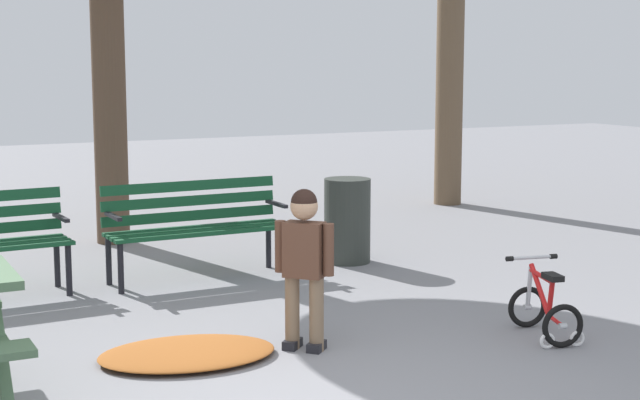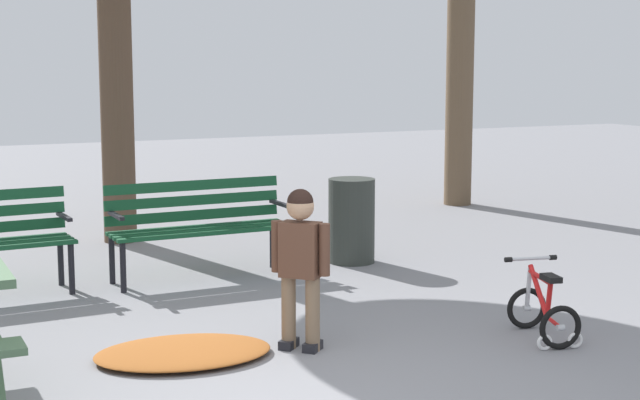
% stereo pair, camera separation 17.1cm
% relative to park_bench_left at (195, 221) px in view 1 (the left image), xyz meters
% --- Properties ---
extents(park_bench_left, '(1.61, 0.49, 0.85)m').
position_rel_park_bench_left_xyz_m(park_bench_left, '(0.00, 0.00, 0.00)').
color(park_bench_left, '#144728').
rests_on(park_bench_left, ground).
extents(child_standing, '(0.31, 0.32, 1.08)m').
position_rel_park_bench_left_xyz_m(child_standing, '(-0.07, -2.35, 0.13)').
color(child_standing, '#7F664C').
rests_on(child_standing, ground).
extents(kids_bicycle, '(0.46, 0.61, 0.54)m').
position_rel_park_bench_left_xyz_m(kids_bicycle, '(1.54, -2.84, -0.31)').
color(kids_bicycle, black).
rests_on(kids_bicycle, ground).
extents(leaf_pile, '(1.25, 0.95, 0.07)m').
position_rel_park_bench_left_xyz_m(leaf_pile, '(-0.83, -2.18, -0.48)').
color(leaf_pile, '#9E5623').
rests_on(leaf_pile, ground).
extents(trash_bin, '(0.44, 0.44, 0.80)m').
position_rel_park_bench_left_xyz_m(trash_bin, '(1.52, 0.02, -0.11)').
color(trash_bin, '#2D332D').
rests_on(trash_bin, ground).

